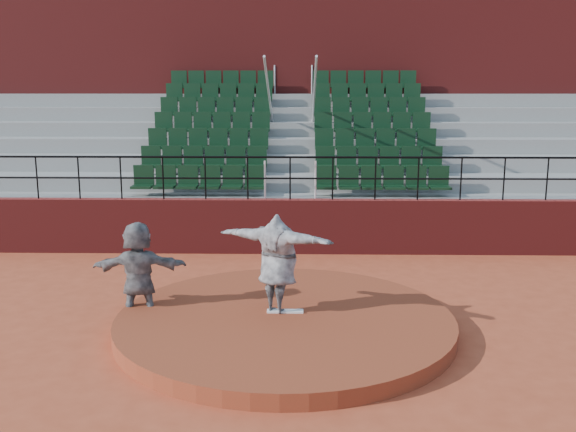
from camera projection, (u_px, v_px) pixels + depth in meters
name	position (u px, v px, depth m)	size (l,w,h in m)	color
ground	(285.00, 330.00, 10.50)	(90.00, 90.00, 0.00)	#AD4427
pitchers_mound	(285.00, 322.00, 10.48)	(5.50, 5.50, 0.25)	brown
pitching_rubber	(285.00, 311.00, 10.60)	(0.60, 0.15, 0.03)	white
boundary_wall	(290.00, 226.00, 15.28)	(24.00, 0.30, 1.30)	maroon
wall_railing	(290.00, 169.00, 15.01)	(24.04, 0.05, 1.03)	black
seating_deck	(292.00, 173.00, 18.70)	(24.00, 5.97, 4.63)	gray
press_box_facade	(294.00, 98.00, 22.16)	(24.00, 3.00, 7.10)	maroon
pitcher	(277.00, 263.00, 10.48)	(2.02, 0.55, 1.65)	black
fielder	(139.00, 271.00, 10.83)	(1.59, 0.51, 1.71)	black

